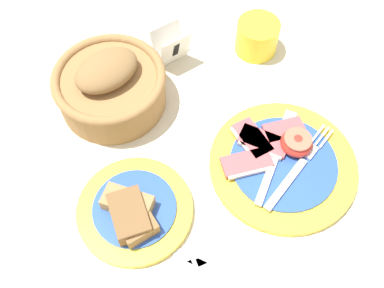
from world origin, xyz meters
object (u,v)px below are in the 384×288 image
object	(u,v)px
bread_plate	(133,211)
sugar_cup	(257,36)
number_card	(172,46)
fork_on_cloth	(208,258)
teaspoon_by_saucer	(247,286)
breakfast_plate	(282,161)
bread_basket	(110,85)

from	to	relation	value
bread_plate	sugar_cup	world-z (taller)	sugar_cup
sugar_cup	number_card	world-z (taller)	number_card
bread_plate	fork_on_cloth	size ratio (longest dim) A/B	0.96
teaspoon_by_saucer	bread_plate	bearing A→B (deg)	173.29
breakfast_plate	bread_basket	xyz separation A→B (m)	(-0.21, 0.23, 0.03)
bread_plate	bread_basket	size ratio (longest dim) A/B	0.93
number_card	fork_on_cloth	bearing A→B (deg)	-114.44
breakfast_plate	fork_on_cloth	xyz separation A→B (m)	(-0.17, -0.10, -0.01)
sugar_cup	teaspoon_by_saucer	distance (m)	0.45
sugar_cup	breakfast_plate	bearing A→B (deg)	-107.68
sugar_cup	bread_basket	world-z (taller)	bread_basket
fork_on_cloth	number_card	bearing A→B (deg)	-103.92
number_card	teaspoon_by_saucer	size ratio (longest dim) A/B	0.46
bread_basket	teaspoon_by_saucer	size ratio (longest dim) A/B	1.20
breakfast_plate	bread_basket	world-z (taller)	bread_basket
bread_basket	number_card	world-z (taller)	bread_basket
sugar_cup	teaspoon_by_saucer	world-z (taller)	sugar_cup
bread_basket	fork_on_cloth	bearing A→B (deg)	-83.48
bread_plate	sugar_cup	xyz separation A→B (m)	(0.32, 0.23, 0.02)
fork_on_cloth	bread_plate	bearing A→B (deg)	-54.38
bread_plate	number_card	size ratio (longest dim) A/B	2.40
number_card	teaspoon_by_saucer	world-z (taller)	number_card
breakfast_plate	bread_plate	xyz separation A→B (m)	(-0.25, 0.01, 0.00)
breakfast_plate	bread_plate	world-z (taller)	bread_plate
sugar_cup	fork_on_cloth	bearing A→B (deg)	-126.63
fork_on_cloth	teaspoon_by_saucer	bearing A→B (deg)	120.71
bread_plate	number_card	xyz separation A→B (m)	(0.17, 0.26, 0.02)
number_card	teaspoon_by_saucer	distance (m)	0.43
number_card	fork_on_cloth	size ratio (longest dim) A/B	0.40
bread_plate	bread_basket	world-z (taller)	bread_basket
bread_basket	breakfast_plate	bearing A→B (deg)	-47.17
teaspoon_by_saucer	bread_basket	bearing A→B (deg)	150.15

